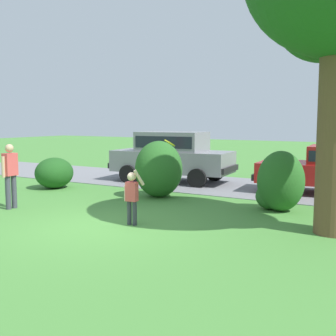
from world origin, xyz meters
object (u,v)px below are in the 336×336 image
at_px(frisbee, 170,143).
at_px(child_thrower, 132,194).
at_px(parked_sedan, 330,168).
at_px(adult_onlooker, 10,172).
at_px(parked_suv, 172,154).

bearing_deg(frisbee, child_thrower, -124.33).
distance_m(parked_sedan, frisbee, 6.32).
height_order(parked_sedan, adult_onlooker, adult_onlooker).
relative_size(parked_sedan, frisbee, 14.83).
xyz_separation_m(parked_sedan, child_thrower, (-3.05, -6.49, -0.13)).
bearing_deg(parked_sedan, child_thrower, -115.18).
distance_m(parked_suv, frisbee, 6.51).
bearing_deg(child_thrower, adult_onlooker, -177.37).
relative_size(parked_sedan, parked_suv, 0.94).
height_order(parked_sedan, child_thrower, parked_sedan).
height_order(parked_suv, child_thrower, parked_suv).
relative_size(child_thrower, adult_onlooker, 0.74).
xyz_separation_m(parked_sedan, parked_suv, (-5.73, -0.10, 0.23)).
bearing_deg(frisbee, parked_suv, 119.81).
relative_size(parked_sedan, adult_onlooker, 2.62).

